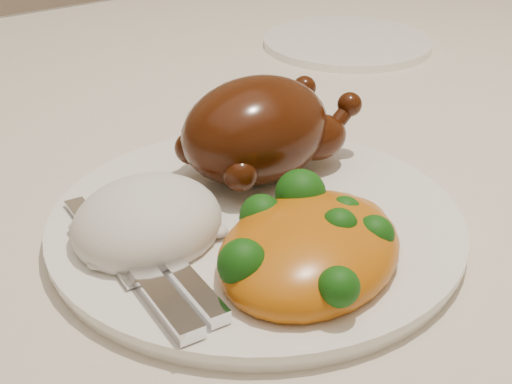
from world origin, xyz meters
TOP-DOWN VIEW (x-y plane):
  - dining_table at (0.00, 0.00)m, footprint 1.60×0.90m
  - tablecloth at (0.00, 0.00)m, footprint 1.73×1.03m
  - dinner_plate at (0.06, -0.17)m, footprint 0.37×0.37m
  - side_plate at (0.41, 0.12)m, footprint 0.24×0.24m
  - roast_chicken at (0.10, -0.12)m, footprint 0.16×0.11m
  - rice_mound at (-0.02, -0.15)m, footprint 0.14×0.13m
  - mac_and_cheese at (0.06, -0.24)m, footprint 0.18×0.16m
  - cutlery at (-0.04, -0.20)m, footprint 0.04×0.19m

SIDE VIEW (x-z plane):
  - dining_table at x=0.00m, z-range 0.29..1.05m
  - tablecloth at x=0.00m, z-range 0.65..0.83m
  - side_plate at x=0.41m, z-range 0.77..0.78m
  - dinner_plate at x=0.06m, z-range 0.77..0.78m
  - cutlery at x=-0.04m, z-range 0.78..0.79m
  - rice_mound at x=-0.02m, z-range 0.76..0.82m
  - mac_and_cheese at x=0.06m, z-range 0.76..0.82m
  - roast_chicken at x=0.10m, z-range 0.78..0.86m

